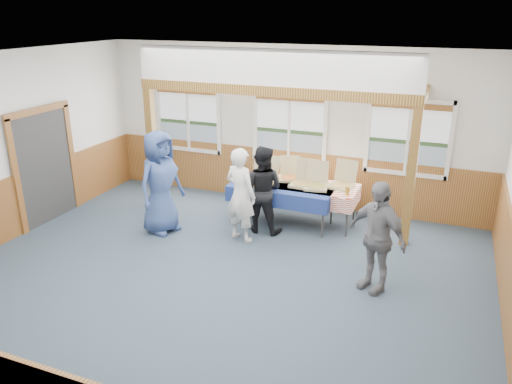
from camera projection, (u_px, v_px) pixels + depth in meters
The scene contains 27 objects.
floor at pixel (216, 279), 7.53m from camera, with size 8.00×8.00×0.00m, color #2C3A48.
ceiling at pixel (209, 61), 6.42m from camera, with size 8.00×8.00×0.00m, color white.
wall_back at pixel (290, 127), 10.02m from camera, with size 8.00×8.00×0.00m, color silver.
wall_front at pixel (14, 312), 3.93m from camera, with size 8.00×8.00×0.00m, color silver.
wainscot_back at pixel (289, 177), 10.36m from camera, with size 7.98×0.05×1.10m, color brown.
wainscot_left at pixel (10, 208), 8.72m from camera, with size 0.05×6.98×1.10m, color brown.
cased_opening at pixel (45, 167), 9.33m from camera, with size 0.06×1.30×2.10m, color #2C2C2C.
window_left at pixel (188, 115), 10.76m from camera, with size 1.56×0.10×1.46m.
window_mid at pixel (290, 123), 9.96m from camera, with size 1.56×0.10×1.46m.
window_right at pixel (409, 133), 9.16m from camera, with size 1.56×0.10×1.46m.
post_left at pixel (152, 148), 9.98m from camera, with size 0.15×0.15×2.40m, color #572E13.
post_right at pixel (411, 178), 8.25m from camera, with size 0.15×0.15×2.40m, color #572E13.
cross_beam at pixel (270, 91), 8.67m from camera, with size 5.15×0.18×0.18m, color #572E13.
table_left at pixel (282, 188), 9.24m from camera, with size 2.00×1.03×0.76m.
table_right at pixel (305, 187), 9.29m from camera, with size 2.06×1.13×0.76m.
pizza_box_a at pixel (260, 181), 9.24m from camera, with size 0.41×0.49×0.43m.
pizza_box_b at pixel (303, 182), 9.22m from camera, with size 0.43×0.52×0.45m.
pizza_box_c at pixel (265, 178), 9.42m from camera, with size 0.43×0.52×0.45m.
pizza_box_d at pixel (289, 176), 9.54m from camera, with size 0.48×0.54×0.41m.
pizza_box_e at pixel (316, 184), 9.10m from camera, with size 0.49×0.56×0.44m.
pizza_box_f at pixel (341, 183), 9.14m from camera, with size 0.49×0.57×0.46m.
veggie_tray at pixel (245, 179), 9.47m from camera, with size 0.42×0.42×0.09m.
drink_glass at pixel (347, 191), 8.73m from camera, with size 0.07×0.07×0.15m, color olive.
woman_white at pixel (241, 195), 8.54m from camera, with size 0.61×0.40×1.67m, color silver.
woman_black at pixel (262, 189), 8.90m from camera, with size 0.78×0.61×1.60m, color black.
man_blue at pixel (160, 182), 8.85m from camera, with size 0.92×0.60×1.87m, color #32477D.
person_grey at pixel (377, 237), 7.01m from camera, with size 0.97×0.40×1.65m, color slate.
Camera 1 is at (3.02, -5.91, 3.85)m, focal length 35.00 mm.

